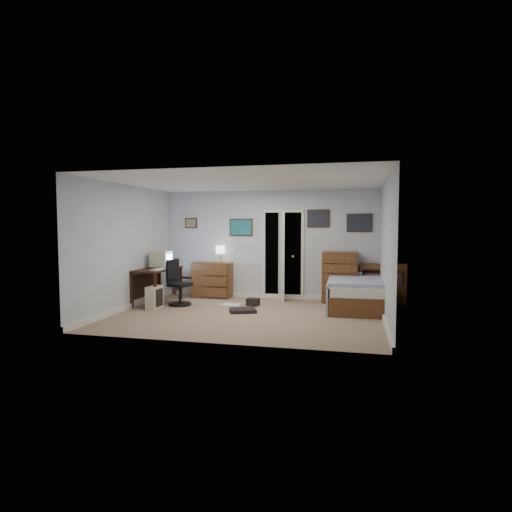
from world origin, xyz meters
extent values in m
cube|color=gray|center=(0.00, 0.00, -0.01)|extent=(5.00, 4.00, 0.02)
cube|color=black|center=(-2.20, 0.75, 0.74)|extent=(0.63, 1.34, 0.04)
cube|color=black|center=(-2.48, 0.14, 0.36)|extent=(0.05, 0.05, 0.72)
cube|color=black|center=(-1.95, 0.13, 0.36)|extent=(0.05, 0.05, 0.72)
cube|color=black|center=(-2.45, 1.38, 0.36)|extent=(0.05, 0.05, 0.72)
cube|color=black|center=(-1.92, 1.37, 0.36)|extent=(0.05, 0.05, 0.72)
cube|color=black|center=(-2.49, 0.76, 0.41)|extent=(0.05, 1.22, 0.51)
cube|color=beige|center=(-2.18, 0.90, 0.96)|extent=(0.39, 0.37, 0.35)
cube|color=#8CB2F2|center=(-1.98, 0.90, 0.96)|extent=(0.01, 0.29, 0.22)
cube|color=beige|center=(-2.18, 0.90, 0.78)|extent=(0.26, 0.26, 0.02)
cube|color=beige|center=(-2.02, 0.40, 0.78)|extent=(0.16, 0.41, 0.02)
cube|color=beige|center=(-2.00, 0.20, 0.23)|extent=(0.21, 0.43, 0.46)
cube|color=black|center=(-1.89, 0.20, 0.23)|extent=(0.01, 0.31, 0.36)
cylinder|color=black|center=(-1.63, 0.64, 0.03)|extent=(0.58, 0.58, 0.05)
cylinder|color=black|center=(-1.63, 0.64, 0.23)|extent=(0.07, 0.07, 0.36)
cube|color=black|center=(-1.63, 0.64, 0.44)|extent=(0.49, 0.49, 0.07)
cube|color=black|center=(-1.82, 0.70, 0.72)|extent=(0.15, 0.36, 0.50)
cube|color=black|center=(-1.69, 0.44, 0.57)|extent=(0.27, 0.12, 0.04)
cube|color=black|center=(-1.57, 0.85, 0.57)|extent=(0.27, 0.12, 0.04)
cube|color=maroon|center=(-2.32, 2.05, 0.45)|extent=(0.19, 0.19, 0.89)
cube|color=brown|center=(-1.30, 1.77, 0.41)|extent=(0.95, 0.53, 0.82)
cylinder|color=gold|center=(-1.10, 1.77, 0.83)|extent=(0.13, 0.13, 0.02)
cylinder|color=gold|center=(-1.10, 1.77, 0.96)|extent=(0.03, 0.03, 0.25)
cylinder|color=beige|center=(-1.10, 1.77, 1.13)|extent=(0.22, 0.22, 0.18)
cube|color=black|center=(0.35, 2.30, 1.00)|extent=(0.90, 0.60, 2.00)
cube|color=white|center=(-0.10, 1.97, 1.00)|extent=(0.06, 0.05, 2.00)
cube|color=white|center=(0.80, 1.97, 1.00)|extent=(0.06, 0.05, 2.00)
cube|color=white|center=(0.35, 1.97, 2.02)|extent=(0.96, 0.05, 0.06)
cube|color=white|center=(0.31, 1.86, 1.00)|extent=(0.31, 0.77, 2.00)
sphere|color=gold|center=(0.62, 1.71, 1.00)|extent=(0.06, 0.06, 0.06)
cube|color=brown|center=(1.66, 1.75, 0.56)|extent=(0.77, 0.46, 1.12)
cube|color=brown|center=(2.57, 1.88, 0.43)|extent=(0.97, 0.27, 0.87)
cube|color=black|center=(2.57, 1.80, 0.60)|extent=(0.89, 0.13, 0.29)
cube|color=maroon|center=(2.57, 1.80, 0.56)|extent=(0.77, 0.14, 0.21)
cube|color=brown|center=(2.00, 1.19, 0.18)|extent=(1.08, 2.09, 0.36)
cube|color=white|center=(2.00, 1.19, 0.46)|extent=(1.04, 2.05, 0.19)
cube|color=#5B64A9|center=(2.00, 1.08, 0.57)|extent=(1.14, 1.78, 0.10)
cube|color=#5B64A9|center=(1.45, 1.07, 0.29)|extent=(0.08, 1.76, 0.56)
cube|color=#7799BE|center=(1.98, 1.96, 0.61)|extent=(0.58, 0.41, 0.13)
cube|color=#331E11|center=(-1.90, 1.98, 1.75)|extent=(0.30, 0.03, 0.24)
cube|color=olive|center=(-1.90, 1.96, 1.75)|extent=(0.25, 0.01, 0.19)
cube|color=#331E11|center=(-0.65, 1.98, 1.65)|extent=(0.55, 0.03, 0.40)
cube|color=navy|center=(-0.65, 1.96, 1.65)|extent=(0.50, 0.01, 0.35)
cube|color=#331E11|center=(1.15, 1.98, 1.85)|extent=(0.50, 0.03, 0.40)
cube|color=black|center=(1.15, 1.96, 1.85)|extent=(0.45, 0.01, 0.35)
cube|color=#331E11|center=(2.05, 1.98, 1.75)|extent=(0.55, 0.03, 0.40)
cube|color=black|center=(2.05, 1.96, 1.75)|extent=(0.50, 0.01, 0.35)
cube|color=black|center=(-0.15, 0.25, 0.03)|extent=(0.61, 0.54, 0.07)
cube|color=silver|center=(-0.52, 0.72, 0.03)|extent=(0.40, 0.34, 0.06)
cube|color=black|center=(-0.12, 0.95, 0.08)|extent=(0.28, 0.24, 0.16)
camera|label=1|loc=(1.98, -7.72, 1.68)|focal=30.00mm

